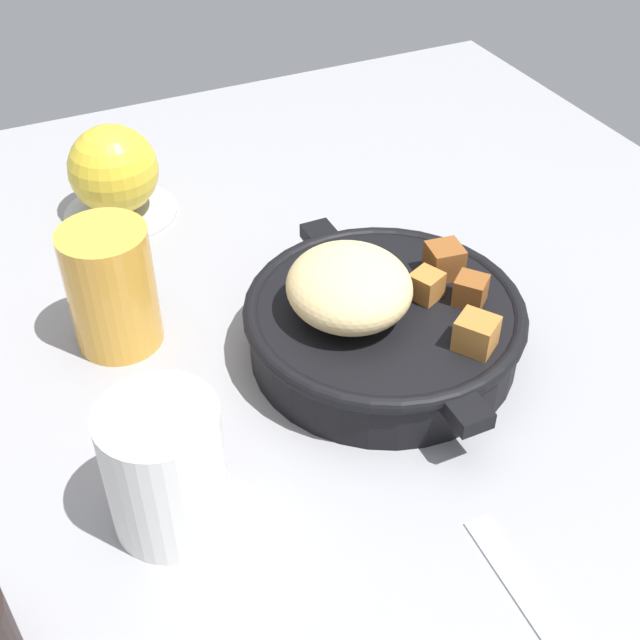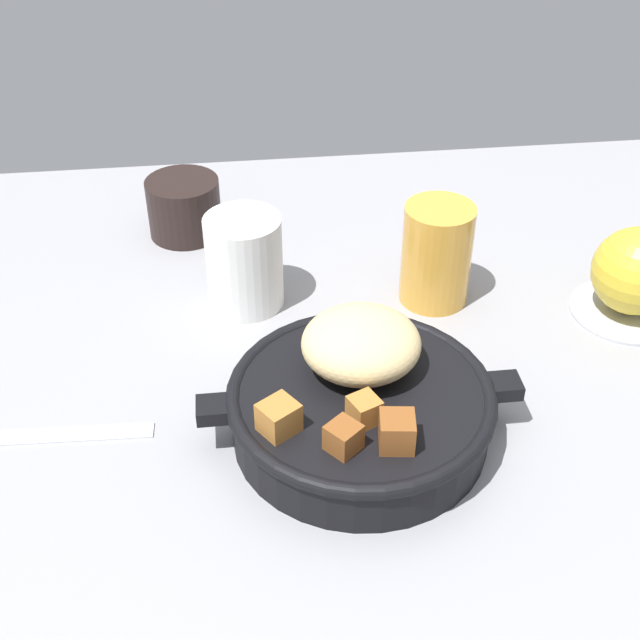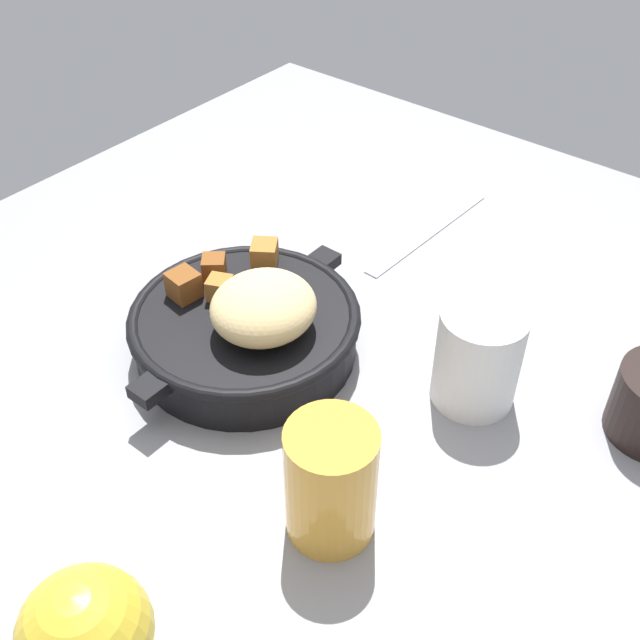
# 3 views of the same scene
# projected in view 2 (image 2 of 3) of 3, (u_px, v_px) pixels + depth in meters

# --- Properties ---
(ground_plane) EXTENTS (1.01, 0.88, 0.02)m
(ground_plane) POSITION_uv_depth(u_px,v_px,m) (332.00, 409.00, 0.70)
(ground_plane) COLOR gray
(cast_iron_skillet) EXTENTS (0.25, 0.20, 0.09)m
(cast_iron_skillet) POSITION_uv_depth(u_px,v_px,m) (360.00, 400.00, 0.65)
(cast_iron_skillet) COLOR black
(cast_iron_skillet) RESTS_ON ground_plane
(saucer_plate) EXTENTS (0.10, 0.10, 0.01)m
(saucer_plate) POSITION_uv_depth(u_px,v_px,m) (626.00, 310.00, 0.79)
(saucer_plate) COLOR #B7BABF
(saucer_plate) RESTS_ON ground_plane
(red_apple) EXTENTS (0.08, 0.08, 0.08)m
(red_apple) POSITION_uv_depth(u_px,v_px,m) (637.00, 271.00, 0.76)
(red_apple) COLOR gold
(red_apple) RESTS_ON saucer_plate
(butter_knife) EXTENTS (0.20, 0.02, 0.00)m
(butter_knife) POSITION_uv_depth(u_px,v_px,m) (21.00, 436.00, 0.66)
(butter_knife) COLOR silver
(butter_knife) RESTS_ON ground_plane
(juice_glass_amber) EXTENTS (0.06, 0.06, 0.10)m
(juice_glass_amber) POSITION_uv_depth(u_px,v_px,m) (436.00, 254.00, 0.78)
(juice_glass_amber) COLOR gold
(juice_glass_amber) RESTS_ON ground_plane
(coffee_mug_dark) EXTENTS (0.08, 0.08, 0.06)m
(coffee_mug_dark) POSITION_uv_depth(u_px,v_px,m) (184.00, 207.00, 0.89)
(coffee_mug_dark) COLOR black
(coffee_mug_dark) RESTS_ON ground_plane
(white_creamer_pitcher) EXTENTS (0.07, 0.07, 0.09)m
(white_creamer_pitcher) POSITION_uv_depth(u_px,v_px,m) (244.00, 262.00, 0.78)
(white_creamer_pitcher) COLOR white
(white_creamer_pitcher) RESTS_ON ground_plane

